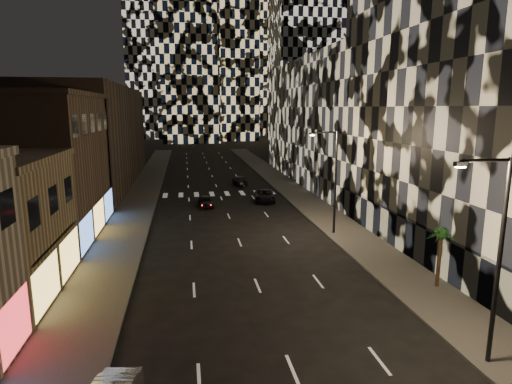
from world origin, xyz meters
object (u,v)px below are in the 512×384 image
object	(u,v)px
streetlight_near	(495,248)
car_dark_oncoming	(240,180)
car_dark_rightlane	(265,196)
palm_tree	(441,238)
streetlight_far	(333,175)
car_dark_midlane	(206,201)

from	to	relation	value
streetlight_near	car_dark_oncoming	bearing A→B (deg)	95.98
car_dark_rightlane	palm_tree	world-z (taller)	palm_tree
streetlight_far	car_dark_rightlane	world-z (taller)	streetlight_far
streetlight_near	car_dark_midlane	bearing A→B (deg)	107.75
car_dark_oncoming	palm_tree	distance (m)	39.40
car_dark_midlane	car_dark_oncoming	bearing A→B (deg)	62.10
streetlight_near	car_dark_rightlane	xyz separation A→B (m)	(-3.33, 34.44, -4.67)
streetlight_near	car_dark_midlane	xyz separation A→B (m)	(-10.51, 32.83, -4.73)
car_dark_midlane	car_dark_rightlane	bearing A→B (deg)	7.43
streetlight_near	car_dark_rightlane	size ratio (longest dim) A/B	1.82
streetlight_near	car_dark_midlane	distance (m)	34.79
car_dark_oncoming	car_dark_midlane	bearing A→B (deg)	66.48
streetlight_far	streetlight_near	bearing A→B (deg)	-90.00
car_dark_rightlane	palm_tree	size ratio (longest dim) A/B	1.32
streetlight_far	car_dark_midlane	xyz separation A→B (m)	(-10.51, 12.83, -4.73)
streetlight_near	streetlight_far	world-z (taller)	same
streetlight_far	palm_tree	size ratio (longest dim) A/B	2.40
car_dark_rightlane	streetlight_near	bearing A→B (deg)	-77.30
streetlight_near	car_dark_rightlane	distance (m)	34.92
streetlight_near	streetlight_far	xyz separation A→B (m)	(0.00, 20.00, 0.00)
streetlight_far	palm_tree	xyz separation A→B (m)	(2.66, -12.22, -2.11)
car_dark_midlane	palm_tree	bearing A→B (deg)	-67.51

